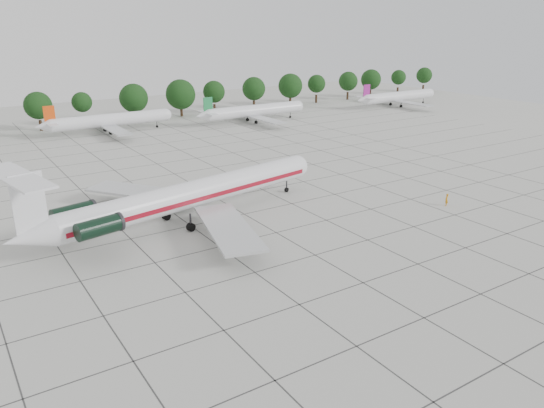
% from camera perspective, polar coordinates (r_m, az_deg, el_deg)
% --- Properties ---
extents(ground, '(260.00, 260.00, 0.00)m').
position_cam_1_polar(ground, '(66.51, 0.46, -3.10)').
color(ground, beige).
rests_on(ground, ground).
extents(apron_joints, '(170.00, 170.00, 0.02)m').
position_cam_1_polar(apron_joints, '(78.66, -5.58, 0.40)').
color(apron_joints, '#383838').
rests_on(apron_joints, ground).
extents(main_airliner, '(44.75, 34.85, 10.59)m').
position_cam_1_polar(main_airliner, '(69.02, -9.75, 0.76)').
color(main_airliner, silver).
rests_on(main_airliner, ground).
extents(ground_crew, '(0.78, 0.73, 1.79)m').
position_cam_1_polar(ground_crew, '(79.81, 18.26, 0.44)').
color(ground_crew, orange).
rests_on(ground_crew, ground).
extents(bg_airliner_c, '(28.24, 27.20, 7.40)m').
position_cam_1_polar(bg_airliner_c, '(131.56, -17.01, 8.60)').
color(bg_airliner_c, silver).
rests_on(bg_airliner_c, ground).
extents(bg_airliner_d, '(28.24, 27.20, 7.40)m').
position_cam_1_polar(bg_airliner_d, '(139.52, -1.92, 9.98)').
color(bg_airliner_d, silver).
rests_on(bg_airliner_d, ground).
extents(bg_airliner_e, '(28.24, 27.20, 7.40)m').
position_cam_1_polar(bg_airliner_e, '(170.46, 13.42, 11.16)').
color(bg_airliner_e, silver).
rests_on(bg_airliner_e, ground).
extents(tree_line, '(249.86, 8.44, 10.22)m').
position_cam_1_polar(tree_line, '(139.44, -23.87, 9.65)').
color(tree_line, '#332114').
rests_on(tree_line, ground).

